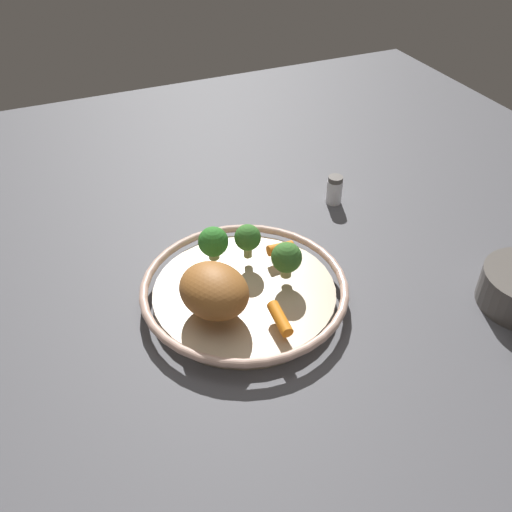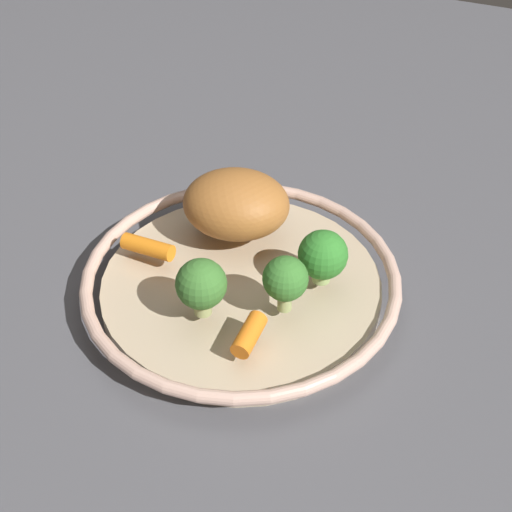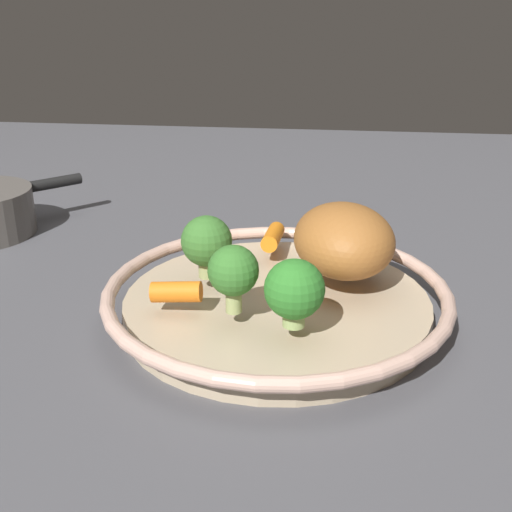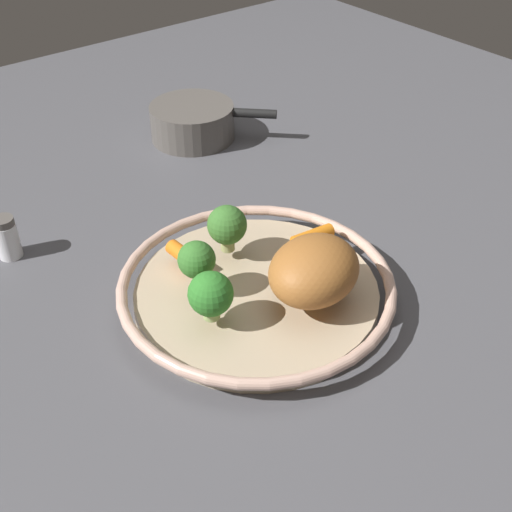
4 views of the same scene
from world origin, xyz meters
The scene contains 9 objects.
ground_plane centered at (0.00, 0.00, 0.00)m, with size 1.96×1.96×0.00m, color #4C4C51.
serving_bowl centered at (0.00, 0.00, 0.02)m, with size 0.35×0.35×0.04m.
roast_chicken_piece centered at (-0.07, -0.04, 0.07)m, with size 0.12×0.10×0.07m, color #9E602B.
baby_carrot_right centered at (0.09, 0.05, 0.05)m, with size 0.02×0.02×0.05m, color orange.
baby_carrot_near_rim centered at (0.01, -0.11, 0.05)m, with size 0.02×0.02×0.06m, color orange.
broccoli_floret_edge centered at (-0.02, 0.08, 0.07)m, with size 0.05×0.05×0.06m.
broccoli_floret_mid centered at (0.03, 0.06, 0.08)m, with size 0.05×0.05×0.06m.
broccoli_floret_large centered at (0.07, -0.01, 0.08)m, with size 0.05×0.05×0.07m.
salt_shaker centered at (0.29, 0.21, 0.03)m, with size 0.03×0.03×0.06m.
Camera 1 is at (-0.26, -0.66, 0.66)m, focal length 39.58 mm.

